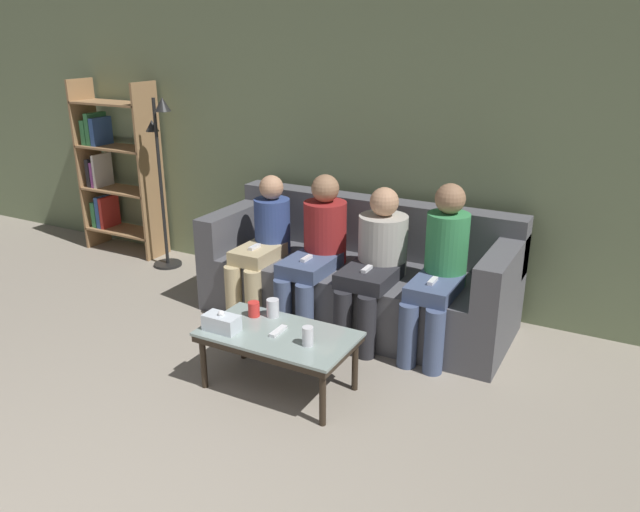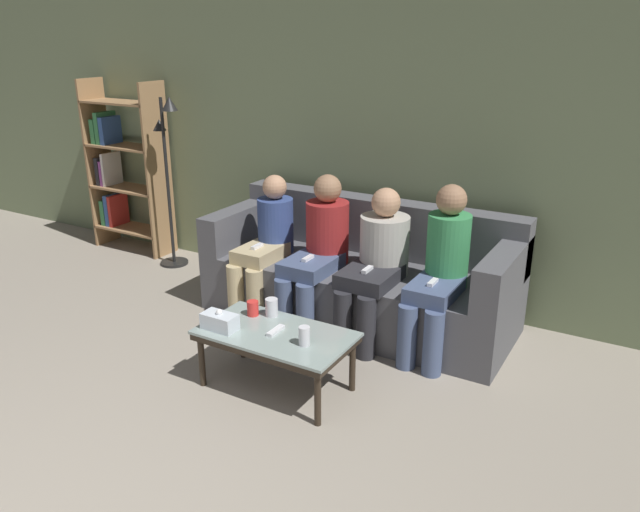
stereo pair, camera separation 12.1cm
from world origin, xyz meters
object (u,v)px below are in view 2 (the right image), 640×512
at_px(coffee_table, 276,338).
at_px(standing_lamp, 168,165).
at_px(cup_near_right, 272,307).
at_px(seated_person_mid_left, 319,247).
at_px(tissue_box, 220,321).
at_px(seated_person_left_end, 266,242).
at_px(seated_person_right_end, 441,268).
at_px(game_remote, 276,331).
at_px(cup_near_left, 253,308).
at_px(cup_far_center, 304,336).
at_px(couch, 361,278).
at_px(seated_person_mid_right, 377,259).
at_px(bookshelf, 121,168).

relative_size(coffee_table, standing_lamp, 0.60).
height_order(cup_near_right, seated_person_mid_left, seated_person_mid_left).
distance_m(tissue_box, seated_person_left_end, 1.16).
relative_size(cup_near_right, seated_person_right_end, 0.10).
bearing_deg(standing_lamp, game_remote, -32.98).
relative_size(cup_near_right, game_remote, 0.77).
bearing_deg(game_remote, cup_near_left, 154.35).
distance_m(cup_near_left, standing_lamp, 2.23).
bearing_deg(tissue_box, cup_far_center, 8.61).
bearing_deg(seated_person_left_end, couch, 18.84).
bearing_deg(cup_far_center, seated_person_mid_right, 91.03).
bearing_deg(seated_person_mid_right, standing_lamp, 170.76).
xyz_separation_m(standing_lamp, seated_person_mid_left, (1.81, -0.38, -0.36)).
xyz_separation_m(couch, standing_lamp, (-2.04, 0.15, 0.63)).
xyz_separation_m(couch, tissue_box, (-0.30, -1.32, 0.11)).
relative_size(standing_lamp, seated_person_mid_left, 1.40).
bearing_deg(couch, coffee_table, -89.18).
height_order(cup_near_left, seated_person_left_end, seated_person_left_end).
relative_size(game_remote, seated_person_left_end, 0.14).
xyz_separation_m(standing_lamp, seated_person_left_end, (1.34, -0.39, -0.39)).
distance_m(couch, cup_near_left, 1.09).
bearing_deg(tissue_box, cup_near_left, 77.13).
xyz_separation_m(cup_far_center, game_remote, (-0.24, 0.05, -0.05)).
xyz_separation_m(game_remote, standing_lamp, (-2.06, 1.34, 0.56)).
bearing_deg(standing_lamp, coffee_table, -32.98).
bearing_deg(cup_near_left, couch, 77.11).
distance_m(couch, seated_person_left_end, 0.78).
distance_m(coffee_table, seated_person_right_end, 1.21).
xyz_separation_m(cup_near_right, standing_lamp, (-1.91, 1.16, 0.51)).
xyz_separation_m(cup_near_right, seated_person_left_end, (-0.57, 0.77, 0.12)).
xyz_separation_m(coffee_table, standing_lamp, (-2.06, 1.34, 0.61)).
bearing_deg(game_remote, seated_person_mid_right, 77.29).
height_order(bookshelf, standing_lamp, bookshelf).
bearing_deg(standing_lamp, cup_far_center, -31.16).
height_order(couch, coffee_table, couch).
bearing_deg(cup_far_center, couch, 101.56).
distance_m(cup_far_center, tissue_box, 0.56).
bearing_deg(standing_lamp, seated_person_right_end, -7.80).
bearing_deg(seated_person_mid_left, standing_lamp, 168.09).
xyz_separation_m(cup_near_left, seated_person_left_end, (-0.46, 0.82, 0.13)).
bearing_deg(couch, tissue_box, -102.89).
distance_m(cup_near_left, seated_person_left_end, 0.95).
height_order(coffee_table, seated_person_left_end, seated_person_left_end).
height_order(couch, seated_person_mid_left, seated_person_mid_left).
bearing_deg(cup_near_right, coffee_table, -49.97).
bearing_deg(coffee_table, cup_near_right, 130.03).
xyz_separation_m(couch, seated_person_right_end, (0.70, -0.23, 0.29)).
xyz_separation_m(cup_near_left, seated_person_mid_right, (0.48, 0.84, 0.16)).
height_order(couch, seated_person_mid_right, seated_person_mid_right).
bearing_deg(cup_far_center, tissue_box, -171.39).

